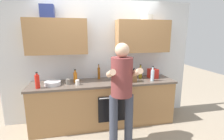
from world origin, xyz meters
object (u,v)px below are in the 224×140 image
object	(u,v)px
bottle_syrup	(99,73)
grocery_bag_crisps	(153,73)
mixing_bowl	(53,83)
cup_coffee	(77,82)
bottle_soy	(124,77)
person_standing	(122,87)
bottle_vinegar	(113,74)
bottle_juice	(75,77)
bottle_hotsauce	(37,81)
bottle_wine	(133,75)
bottle_water	(152,75)
cup_tea	(125,77)
bottle_oil	(140,73)
cup_stoneware	(68,82)
knife_block	(134,76)

from	to	relation	value
bottle_syrup	grocery_bag_crisps	bearing A→B (deg)	-7.23
mixing_bowl	grocery_bag_crisps	distance (m)	2.03
cup_coffee	grocery_bag_crisps	bearing A→B (deg)	6.14
bottle_syrup	bottle_soy	bearing A→B (deg)	-42.23
cup_coffee	mixing_bowl	size ratio (longest dim) A/B	0.32
person_standing	bottle_syrup	distance (m)	0.95
bottle_vinegar	bottle_soy	world-z (taller)	bottle_vinegar
bottle_juice	grocery_bag_crisps	size ratio (longest dim) A/B	1.30
bottle_syrup	bottle_hotsauce	size ratio (longest dim) A/B	1.10
bottle_wine	bottle_water	bearing A→B (deg)	-33.58
bottle_vinegar	cup_tea	size ratio (longest dim) A/B	3.76
bottle_vinegar	cup_coffee	distance (m)	0.70
bottle_water	bottle_soy	xyz separation A→B (m)	(-0.59, -0.04, -0.00)
bottle_syrup	cup_tea	size ratio (longest dim) A/B	3.32
cup_coffee	bottle_vinegar	bearing A→B (deg)	4.37
bottle_oil	bottle_hotsauce	xyz separation A→B (m)	(-1.99, -0.26, -0.00)
bottle_water	grocery_bag_crisps	xyz separation A→B (m)	(0.11, 0.21, -0.03)
bottle_wine	grocery_bag_crisps	size ratio (longest dim) A/B	1.12
bottle_oil	bottle_juice	size ratio (longest dim) A/B	1.17
bottle_hotsauce	cup_stoneware	world-z (taller)	bottle_hotsauce
cup_tea	knife_block	xyz separation A→B (m)	(0.11, -0.24, 0.06)
bottle_oil	bottle_wine	world-z (taller)	bottle_oil
person_standing	cup_coffee	world-z (taller)	person_standing
cup_tea	bottle_hotsauce	bearing A→B (deg)	-170.37
person_standing	bottle_vinegar	size ratio (longest dim) A/B	4.74
bottle_vinegar	bottle_syrup	world-z (taller)	bottle_vinegar
mixing_bowl	bottle_oil	bearing A→B (deg)	4.20
person_standing	mixing_bowl	world-z (taller)	person_standing
bottle_vinegar	cup_stoneware	xyz separation A→B (m)	(-0.86, 0.01, -0.10)
bottle_syrup	cup_stoneware	world-z (taller)	bottle_syrup
person_standing	bottle_wine	xyz separation A→B (m)	(0.45, 0.78, -0.02)
bottle_water	cup_coffee	world-z (taller)	bottle_water
bottle_vinegar	cup_coffee	xyz separation A→B (m)	(-0.69, -0.05, -0.10)
bottle_vinegar	cup_tea	xyz separation A→B (m)	(0.29, 0.17, -0.10)
person_standing	knife_block	size ratio (longest dim) A/B	6.28
bottle_vinegar	cup_coffee	size ratio (longest dim) A/B	3.86
bottle_oil	cup_coffee	size ratio (longest dim) A/B	3.23
bottle_hotsauce	bottle_wine	world-z (taller)	bottle_hotsauce
bottle_vinegar	grocery_bag_crisps	bearing A→B (deg)	7.48
person_standing	cup_tea	size ratio (longest dim) A/B	17.83
bottle_wine	mixing_bowl	distance (m)	1.58
bottle_soy	cup_stoneware	size ratio (longest dim) A/B	2.93
bottle_water	mixing_bowl	distance (m)	1.92
bottle_vinegar	bottle_water	size ratio (longest dim) A/B	1.18
grocery_bag_crisps	bottle_water	bearing A→B (deg)	-117.71
bottle_wine	cup_stoneware	size ratio (longest dim) A/B	2.17
cup_tea	cup_stoneware	bearing A→B (deg)	-172.34
bottle_juice	bottle_soy	world-z (taller)	bottle_soy
bottle_juice	cup_coffee	size ratio (longest dim) A/B	2.77
bottle_vinegar	bottle_hotsauce	bearing A→B (deg)	-175.34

